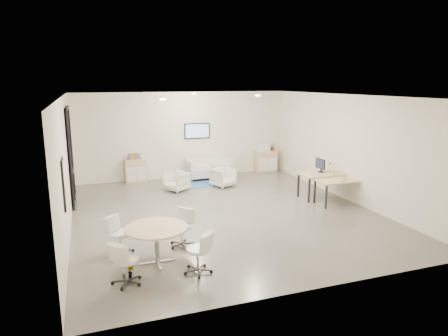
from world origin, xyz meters
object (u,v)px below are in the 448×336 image
loveseat (209,169)px  armchair_right (223,177)px  armchair_left (176,181)px  sideboard_right (266,161)px  sideboard_left (136,171)px  desk_rear (324,176)px  desk_front (340,182)px  round_table (156,231)px

loveseat → armchair_right: bearing=-90.0°
armchair_left → sideboard_right: bearing=77.0°
sideboard_left → desk_rear: sideboard_left is taller
loveseat → armchair_left: size_ratio=2.56×
sideboard_right → desk_rear: (0.14, -3.91, 0.28)m
sideboard_right → desk_front: sideboard_right is taller
sideboard_left → desk_front: sideboard_left is taller
sideboard_right → round_table: (-5.59, -6.80, 0.25)m
armchair_right → sideboard_left: bearing=127.6°
armchair_right → desk_front: (2.60, -3.03, 0.31)m
sideboard_left → loveseat: bearing=-4.5°
armchair_left → armchair_right: armchair_right is taller
armchair_left → round_table: size_ratio=0.55×
desk_rear → desk_front: desk_rear is taller
armchair_left → sideboard_left: bearing=-179.6°
round_table → armchair_left: bearing=73.2°
loveseat → desk_rear: (2.57, -3.71, 0.35)m
armchair_left → armchair_right: bearing=55.5°
armchair_left → round_table: bearing=-51.4°
armchair_left → desk_front: (4.25, -3.03, 0.32)m
desk_front → round_table: (-5.82, -2.18, 0.02)m
sideboard_left → armchair_right: 3.21m
armchair_right → desk_front: 4.00m
sideboard_left → loveseat: 2.72m
desk_front → round_table: size_ratio=1.13×
armchair_left → armchair_right: 1.65m
sideboard_left → loveseat: size_ratio=0.48×
sideboard_left → sideboard_right: sideboard_right is taller
sideboard_left → desk_rear: 6.59m
loveseat → desk_front: loveseat is taller
armchair_right → desk_rear: size_ratio=0.46×
loveseat → sideboard_right: bearing=1.8°
desk_rear → desk_front: bearing=-82.3°
loveseat → armchair_left: loveseat is taller
sideboard_left → desk_front: bearing=-40.7°
sideboard_left → loveseat: (2.71, -0.21, -0.07)m
armchair_right → desk_front: size_ratio=0.50×
sideboard_left → armchair_left: sideboard_left is taller
sideboard_left → round_table: 6.83m
sideboard_right → loveseat: sideboard_right is taller
armchair_left → loveseat: bearing=96.8°
sideboard_left → armchair_left: (1.13, -1.61, -0.08)m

